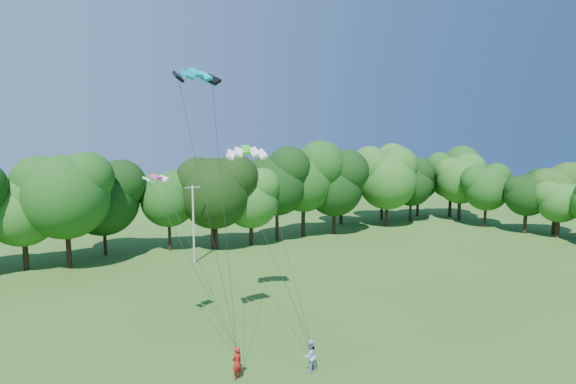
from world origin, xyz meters
TOP-DOWN VIEW (x-y plane):
  - utility_pole at (-0.96, 30.43)m, footprint 1.67×0.21m
  - kite_flyer_left at (-7.62, 6.78)m, footprint 0.77×0.61m
  - kite_flyer_right at (-3.76, 5.26)m, footprint 1.01×0.83m
  - kite_teal at (-8.56, 9.52)m, footprint 2.58×1.27m
  - kite_green at (-2.56, 15.10)m, footprint 3.15×2.21m
  - kite_pink at (-9.81, 13.36)m, footprint 1.71×1.30m
  - tree_back_center at (3.46, 34.61)m, footprint 9.28×9.28m
  - tree_back_east at (34.28, 38.13)m, footprint 8.93×8.93m
  - tree_flank_east at (46.01, 16.83)m, footprint 7.28×7.28m

SIDE VIEW (x-z plane):
  - kite_flyer_left at x=-7.62m, z-range 0.00..1.87m
  - kite_flyer_right at x=-3.76m, z-range 0.00..1.90m
  - utility_pole at x=-0.96m, z-range 0.11..8.47m
  - tree_flank_east at x=46.01m, z-range 1.31..11.91m
  - tree_back_east at x=34.28m, z-range 1.61..14.60m
  - tree_back_center at x=3.46m, z-range 1.68..15.19m
  - kite_pink at x=-9.81m, z-range 10.74..11.03m
  - kite_green at x=-2.56m, z-range 12.08..12.77m
  - kite_teal at x=-8.56m, z-range 16.55..17.17m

